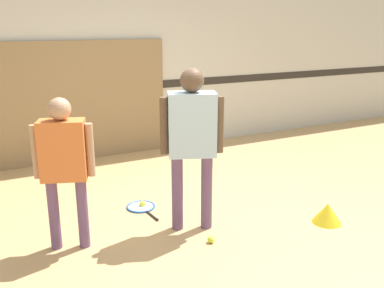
% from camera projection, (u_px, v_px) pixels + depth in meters
% --- Properties ---
extents(ground_plane, '(16.00, 16.00, 0.00)m').
position_uv_depth(ground_plane, '(201.00, 218.00, 4.42)').
color(ground_plane, tan).
extents(wall_back, '(16.00, 0.07, 3.20)m').
position_uv_depth(wall_back, '(116.00, 48.00, 6.23)').
color(wall_back, beige).
rests_on(wall_back, ground_plane).
extents(wall_panel, '(2.79, 0.05, 1.71)m').
position_uv_depth(wall_panel, '(72.00, 102.00, 6.07)').
color(wall_panel, '#93754C').
rests_on(wall_panel, ground_plane).
extents(person_instructor, '(0.56, 0.39, 1.56)m').
position_uv_depth(person_instructor, '(192.00, 133.00, 3.95)').
color(person_instructor, '#6B4C70').
rests_on(person_instructor, ground_plane).
extents(person_student_left, '(0.49, 0.33, 1.36)m').
position_uv_depth(person_student_left, '(64.00, 158.00, 3.63)').
color(person_student_left, '#6B4C70').
rests_on(person_student_left, ground_plane).
extents(racket_spare_on_floor, '(0.34, 0.57, 0.03)m').
position_uv_depth(racket_spare_on_floor, '(142.00, 207.00, 4.66)').
color(racket_spare_on_floor, blue).
rests_on(racket_spare_on_floor, ground_plane).
extents(tennis_ball_near_instructor, '(0.07, 0.07, 0.07)m').
position_uv_depth(tennis_ball_near_instructor, '(211.00, 239.00, 3.92)').
color(tennis_ball_near_instructor, '#CCE038').
rests_on(tennis_ball_near_instructor, ground_plane).
extents(tennis_ball_by_spare_racket, '(0.07, 0.07, 0.07)m').
position_uv_depth(tennis_ball_by_spare_racket, '(142.00, 204.00, 4.69)').
color(tennis_ball_by_spare_racket, '#CCE038').
rests_on(tennis_ball_by_spare_racket, ground_plane).
extents(training_cone, '(0.30, 0.30, 0.21)m').
position_uv_depth(training_cone, '(327.00, 213.00, 4.30)').
color(training_cone, yellow).
rests_on(training_cone, ground_plane).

